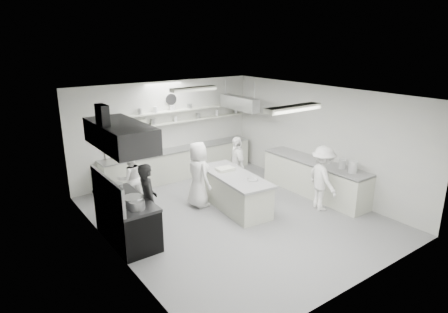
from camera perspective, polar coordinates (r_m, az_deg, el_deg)
floor at (r=9.64m, az=1.55°, el=-8.81°), size 6.00×7.00×0.02m
ceiling at (r=8.75m, az=1.71°, el=9.27°), size 6.00×7.00×0.02m
wall_back at (r=11.95m, az=-8.66°, el=3.84°), size 6.00×0.04×3.00m
wall_front at (r=6.83m, az=19.94°, el=-7.29°), size 6.00×0.04×3.00m
wall_left at (r=7.73m, az=-16.37°, el=-4.09°), size 0.04×7.00×3.00m
wall_right at (r=11.10m, az=14.03°, el=2.50°), size 0.04×7.00×3.00m
stove at (r=8.61m, az=-14.19°, el=-9.29°), size 0.80×1.80×0.90m
exhaust_hood at (r=7.97m, az=-15.17°, el=3.07°), size 0.85×2.00×0.50m
back_counter at (r=12.11m, az=-6.52°, el=-1.01°), size 5.00×0.60×0.92m
shelf_lower at (r=12.11m, az=-5.48°, el=5.35°), size 4.20×0.26×0.04m
shelf_upper at (r=12.05m, az=-5.53°, el=6.98°), size 4.20×0.26×0.04m
pass_through_window at (r=11.43m, az=-14.38°, el=2.63°), size 1.30×0.04×1.00m
wall_clock at (r=11.83m, az=-7.91°, el=8.43°), size 0.32×0.05×0.32m
right_counter at (r=11.02m, az=13.25°, el=-3.16°), size 0.74×3.30×0.94m
pot_rack at (r=11.95m, az=2.28°, el=7.93°), size 0.30×1.60×0.40m
light_fixture_front at (r=7.44m, az=10.25°, el=7.06°), size 1.30×0.25×0.10m
light_fixture_rear at (r=10.23m, az=-4.54°, el=9.97°), size 1.30×0.25×0.10m
prep_island at (r=9.93m, az=1.52°, el=-5.28°), size 1.07×2.36×0.84m
stove_pot at (r=8.01m, az=-13.34°, el=-6.67°), size 0.41×0.41×0.25m
cook_stove at (r=8.51m, az=-11.22°, el=-6.46°), size 0.51×0.68×1.69m
cook_back at (r=10.31m, az=-13.70°, el=-3.19°), size 0.73×0.59×1.42m
cook_island_left at (r=9.88m, az=-3.86°, el=-2.69°), size 0.56×0.85×1.72m
cook_island_right at (r=10.80m, az=1.92°, el=-1.21°), size 0.67×1.02×1.62m
cook_right at (r=9.99m, az=14.44°, el=-3.15°), size 0.92×1.22×1.67m
bowl_island_a at (r=9.44m, az=4.25°, el=-3.58°), size 0.35×0.35×0.07m
bowl_island_b at (r=9.81m, az=0.49°, el=-2.74°), size 0.24×0.24×0.06m
bowl_right at (r=10.49m, az=14.10°, el=-1.39°), size 0.29×0.29×0.05m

